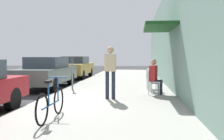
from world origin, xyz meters
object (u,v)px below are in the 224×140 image
cafe_chair_0 (153,81)px  cafe_chair_1 (152,79)px  seated_patron_0 (155,75)px  parked_car_1 (47,72)px  parking_meter (72,71)px  cafe_chair_2 (151,77)px  pedestrian_standing (110,68)px  parked_car_2 (75,67)px  bicycle_0 (51,103)px

cafe_chair_0 → cafe_chair_1: same height
seated_patron_0 → cafe_chair_0: bearing=161.7°
parked_car_1 → cafe_chair_0: size_ratio=5.06×
parking_meter → cafe_chair_2: size_ratio=1.52×
parking_meter → cafe_chair_1: (3.27, -0.22, -0.26)m
seated_patron_0 → cafe_chair_1: (-0.06, 0.80, -0.19)m
parked_car_1 → cafe_chair_2: bearing=-7.4°
parking_meter → cafe_chair_0: 3.43m
pedestrian_standing → parked_car_1: bearing=135.7°
parking_meter → pedestrian_standing: (1.83, -2.12, 0.23)m
parked_car_2 → seated_patron_0: 9.01m
parked_car_2 → bicycle_0: (2.36, -11.38, -0.29)m
parked_car_2 → cafe_chair_1: bearing=-54.6°
cafe_chair_1 → pedestrian_standing: 2.44m
parked_car_1 → parking_meter: (1.55, -1.18, 0.13)m
parked_car_2 → seated_patron_0: size_ratio=3.41×
seated_patron_0 → parked_car_2: bearing=122.8°
pedestrian_standing → cafe_chair_0: bearing=37.9°
parked_car_1 → parked_car_2: parked_car_2 is taller
bicycle_0 → cafe_chair_2: bearing=65.4°
parked_car_1 → cafe_chair_1: size_ratio=5.06×
bicycle_0 → cafe_chair_1: 5.22m
parking_meter → cafe_chair_2: parking_meter is taller
seated_patron_0 → pedestrian_standing: bearing=-143.7°
parking_meter → cafe_chair_0: bearing=-16.9°
seated_patron_0 → cafe_chair_2: seated_patron_0 is taller
cafe_chair_2 → pedestrian_standing: pedestrian_standing is taller
parked_car_2 → seated_patron_0: bearing=-57.2°
seated_patron_0 → cafe_chair_2: 1.58m
cafe_chair_1 → cafe_chair_0: bearing=-89.8°
cafe_chair_0 → cafe_chair_1: (-0.00, 0.78, 0.00)m
seated_patron_0 → cafe_chair_1: 0.82m
cafe_chair_0 → pedestrian_standing: bearing=-142.1°
parked_car_1 → pedestrian_standing: (3.38, -3.30, 0.37)m
cafe_chair_0 → pedestrian_standing: (-1.44, -1.12, 0.50)m
cafe_chair_0 → pedestrian_standing: size_ratio=0.51×
bicycle_0 → seated_patron_0: (2.51, 3.81, 0.34)m
parking_meter → pedestrian_standing: 2.81m
bicycle_0 → cafe_chair_1: (2.45, 4.60, 0.14)m
seated_patron_0 → cafe_chair_1: size_ratio=1.48×
parking_meter → seated_patron_0: 3.48m
cafe_chair_1 → pedestrian_standing: (-1.44, -1.90, 0.50)m
parked_car_2 → pedestrian_standing: pedestrian_standing is taller
seated_patron_0 → pedestrian_standing: 1.89m
bicycle_0 → pedestrian_standing: size_ratio=1.01×
parked_car_2 → cafe_chair_2: 7.70m
bicycle_0 → cafe_chair_0: 4.55m
seated_patron_0 → pedestrian_standing: (-1.50, -1.10, 0.30)m
seated_patron_0 → cafe_chair_2: size_ratio=1.48×
cafe_chair_0 → cafe_chair_1: 0.78m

